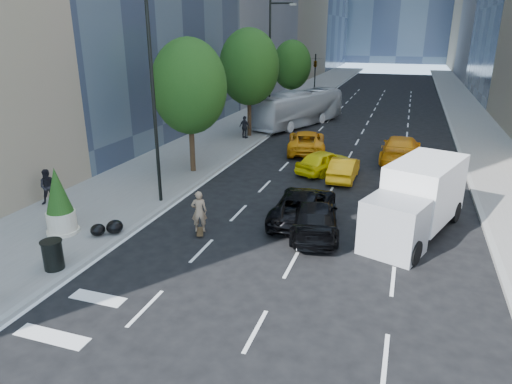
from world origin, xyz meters
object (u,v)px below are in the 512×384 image
(black_sedan_mercedes, at_px, (314,218))
(planter_shrub, at_px, (59,202))
(skateboarder, at_px, (199,214))
(box_truck, at_px, (417,199))
(black_sedan_lincoln, at_px, (304,206))
(trash_can, at_px, (53,255))
(city_bus, at_px, (299,108))

(black_sedan_mercedes, relative_size, planter_shrub, 1.71)
(planter_shrub, bearing_deg, skateboarder, 20.29)
(box_truck, height_order, planter_shrub, box_truck)
(black_sedan_lincoln, relative_size, black_sedan_mercedes, 1.08)
(black_sedan_mercedes, distance_m, trash_can, 9.86)
(black_sedan_mercedes, height_order, box_truck, box_truck)
(black_sedan_lincoln, relative_size, box_truck, 0.78)
(box_truck, relative_size, trash_can, 6.44)
(black_sedan_mercedes, relative_size, box_truck, 0.73)
(city_bus, bearing_deg, black_sedan_mercedes, -54.05)
(skateboarder, distance_m, black_sedan_mercedes, 4.68)
(skateboarder, distance_m, planter_shrub, 5.56)
(black_sedan_lincoln, bearing_deg, skateboarder, 34.49)
(black_sedan_mercedes, xyz_separation_m, planter_shrub, (-9.58, -3.49, 0.77))
(skateboarder, distance_m, box_truck, 8.80)
(black_sedan_mercedes, height_order, city_bus, city_bus)
(black_sedan_lincoln, relative_size, planter_shrub, 1.84)
(black_sedan_lincoln, xyz_separation_m, city_bus, (-5.18, 20.69, 0.79))
(black_sedan_lincoln, bearing_deg, trash_can, 43.43)
(skateboarder, height_order, planter_shrub, planter_shrub)
(city_bus, bearing_deg, black_sedan_lincoln, -55.06)
(city_bus, xyz_separation_m, trash_can, (-1.92, -27.87, -0.84))
(black_sedan_mercedes, xyz_separation_m, trash_can, (-7.80, -6.03, -0.03))
(black_sedan_mercedes, bearing_deg, planter_shrub, 8.37)
(black_sedan_mercedes, distance_m, city_bus, 22.64)
(skateboarder, distance_m, trash_can, 5.61)
(black_sedan_lincoln, height_order, black_sedan_mercedes, black_sedan_lincoln)
(trash_can, distance_m, planter_shrub, 3.20)
(black_sedan_lincoln, height_order, planter_shrub, planter_shrub)
(skateboarder, relative_size, box_truck, 0.27)
(black_sedan_mercedes, height_order, planter_shrub, planter_shrub)
(skateboarder, relative_size, trash_can, 1.74)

